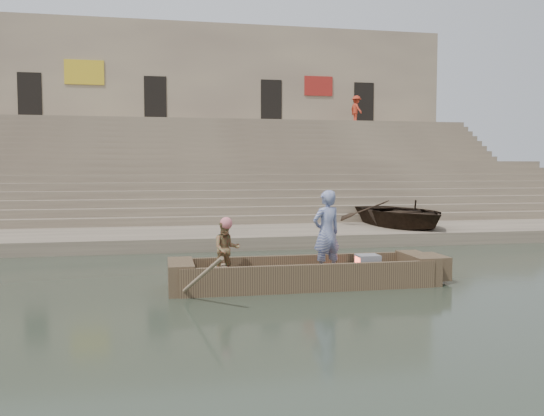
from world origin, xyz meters
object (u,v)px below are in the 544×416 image
object	(u,v)px
main_rowboat	(304,281)
pedestrian	(356,109)
rowing_man	(226,249)
standing_man	(326,233)
television	(367,264)
beached_rowboat	(401,213)

from	to	relation	value
main_rowboat	pedestrian	world-z (taller)	pedestrian
rowing_man	pedestrian	distance (m)	24.28
main_rowboat	pedestrian	xyz separation A→B (m)	(8.71, 21.49, 5.91)
rowing_man	pedestrian	bearing A→B (deg)	59.45
standing_man	television	xyz separation A→B (m)	(0.91, 0.02, -0.69)
standing_man	beached_rowboat	xyz separation A→B (m)	(4.94, 7.38, -0.24)
standing_man	beached_rowboat	world-z (taller)	standing_man
main_rowboat	rowing_man	bearing A→B (deg)	174.79
main_rowboat	pedestrian	distance (m)	23.93
main_rowboat	rowing_man	xyz separation A→B (m)	(-1.62, 0.15, 0.70)
television	beached_rowboat	xyz separation A→B (m)	(4.02, 7.36, 0.46)
standing_man	television	world-z (taller)	standing_man
rowing_man	beached_rowboat	distance (m)	10.08
main_rowboat	pedestrian	size ratio (longest dim) A/B	3.04
pedestrian	rowing_man	bearing A→B (deg)	143.94
standing_man	pedestrian	xyz separation A→B (m)	(8.24, 21.51, 4.91)
main_rowboat	beached_rowboat	xyz separation A→B (m)	(5.41, 7.36, 0.77)
standing_man	rowing_man	size ratio (longest dim) A/B	1.52
television	beached_rowboat	distance (m)	8.41
standing_man	pedestrian	world-z (taller)	pedestrian
main_rowboat	beached_rowboat	world-z (taller)	beached_rowboat
standing_man	beached_rowboat	bearing A→B (deg)	-142.12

